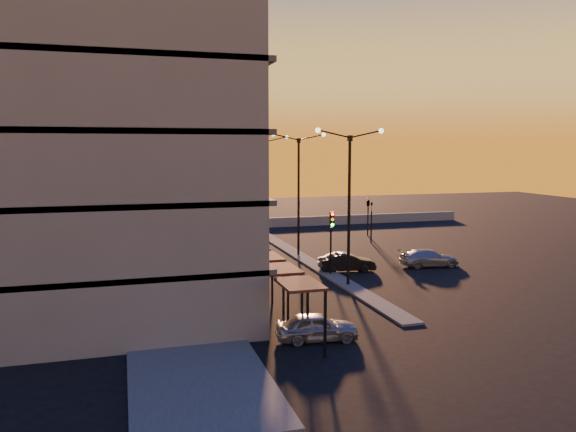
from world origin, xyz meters
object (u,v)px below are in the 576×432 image
(car_sedan, at_px, (347,262))
(car_wagon, at_px, (429,258))
(streetlamp_mid, at_px, (299,184))
(traffic_light_main, at_px, (332,232))
(car_hatchback, at_px, (317,327))

(car_sedan, bearing_deg, car_wagon, -83.03)
(streetlamp_mid, relative_size, car_wagon, 2.27)
(car_sedan, relative_size, car_wagon, 0.90)
(streetlamp_mid, distance_m, traffic_light_main, 7.62)
(car_wagon, bearing_deg, streetlamp_mid, 57.63)
(streetlamp_mid, height_order, car_hatchback, streetlamp_mid)
(streetlamp_mid, relative_size, car_sedan, 2.51)
(traffic_light_main, relative_size, car_hatchback, 1.18)
(car_hatchback, bearing_deg, car_sedan, -20.96)
(streetlamp_mid, height_order, traffic_light_main, streetlamp_mid)
(car_hatchback, relative_size, car_sedan, 0.95)
(car_hatchback, xyz_separation_m, car_wagon, (12.74, 12.27, -0.00))
(traffic_light_main, distance_m, car_hatchback, 12.73)
(streetlamp_mid, height_order, car_wagon, streetlamp_mid)
(car_hatchback, distance_m, car_sedan, 14.04)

